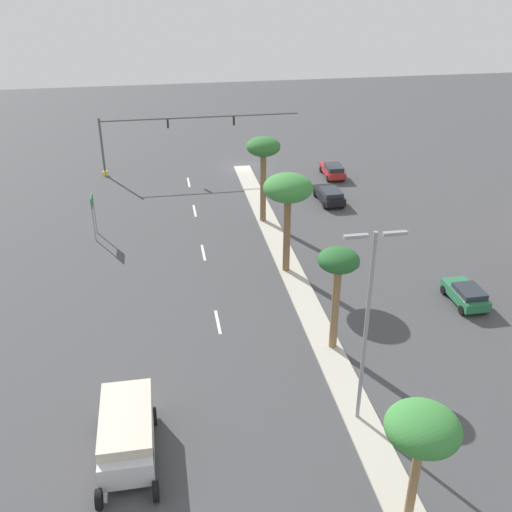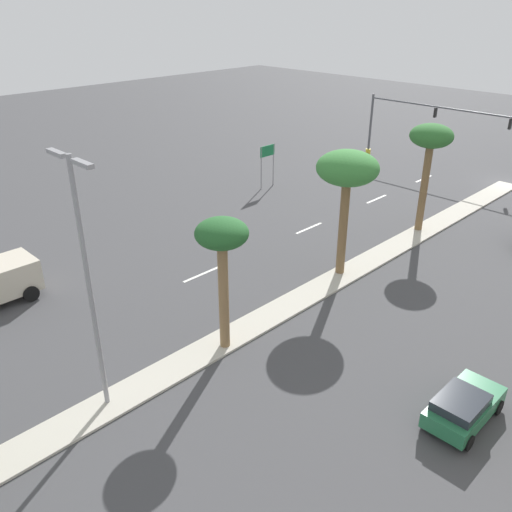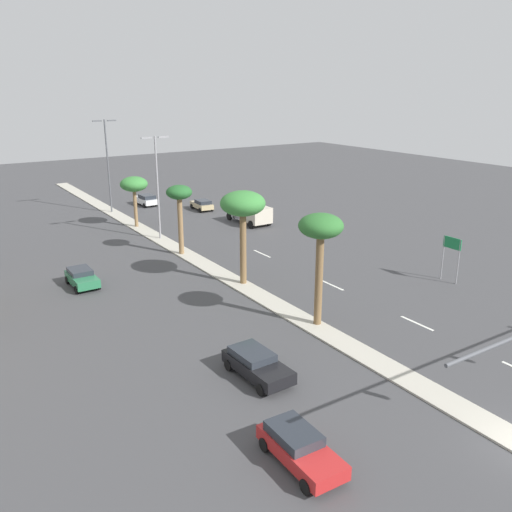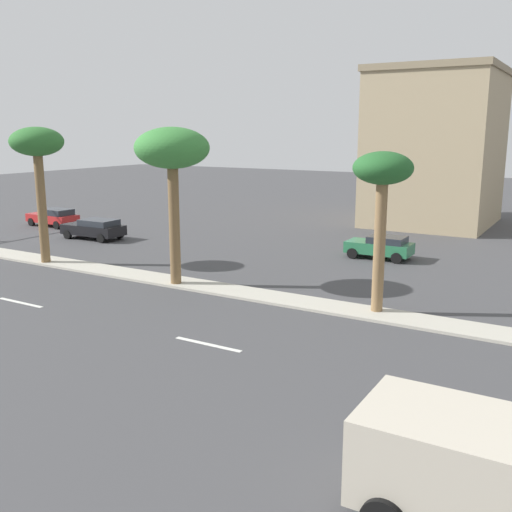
{
  "view_description": "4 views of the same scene",
  "coord_description": "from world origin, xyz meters",
  "px_view_note": "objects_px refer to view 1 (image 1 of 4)",
  "views": [
    {
      "loc": [
        9.36,
        63.19,
        21.59
      ],
      "look_at": [
        3.43,
        29.1,
        3.78
      ],
      "focal_mm": 41.6,
      "sensor_mm": 36.0,
      "label": 1
    },
    {
      "loc": [
        -16.51,
        48.74,
        15.4
      ],
      "look_at": [
        3.49,
        28.81,
        1.55
      ],
      "focal_mm": 37.43,
      "sensor_mm": 36.0,
      "label": 2
    },
    {
      "loc": [
        -21.27,
        -10.37,
        15.44
      ],
      "look_at": [
        -0.49,
        21.49,
        3.4
      ],
      "focal_mm": 37.87,
      "sensor_mm": 36.0,
      "label": 3
    },
    {
      "loc": [
        22.36,
        42.26,
        7.5
      ],
      "look_at": [
        0.33,
        29.26,
        1.98
      ],
      "focal_mm": 40.87,
      "sensor_mm": 36.0,
      "label": 4
    }
  ],
  "objects_px": {
    "palm_tree_center": "(338,267)",
    "street_lamp_outboard": "(367,317)",
    "sedan_black_far": "(329,195)",
    "box_truck": "(127,436)",
    "palm_tree_left": "(422,430)",
    "palm_tree_trailing": "(288,191)",
    "sedan_red_trailing": "(333,170)",
    "sedan_green_rear": "(466,294)",
    "palm_tree_inboard": "(263,151)",
    "directional_road_sign": "(93,207)",
    "traffic_signal_gantry": "(159,134)"
  },
  "relations": [
    {
      "from": "palm_tree_center",
      "to": "street_lamp_outboard",
      "type": "relative_size",
      "value": 0.62
    },
    {
      "from": "sedan_black_far",
      "to": "box_truck",
      "type": "bearing_deg",
      "value": 58.03
    },
    {
      "from": "street_lamp_outboard",
      "to": "palm_tree_left",
      "type": "bearing_deg",
      "value": 92.32
    },
    {
      "from": "street_lamp_outboard",
      "to": "palm_tree_trailing",
      "type": "bearing_deg",
      "value": -89.26
    },
    {
      "from": "sedan_red_trailing",
      "to": "sedan_green_rear",
      "type": "bearing_deg",
      "value": 93.51
    },
    {
      "from": "palm_tree_inboard",
      "to": "palm_tree_left",
      "type": "xyz_separation_m",
      "value": [
        -0.49,
        31.74,
        -1.65
      ]
    },
    {
      "from": "palm_tree_center",
      "to": "palm_tree_left",
      "type": "relative_size",
      "value": 1.16
    },
    {
      "from": "palm_tree_left",
      "to": "sedan_black_far",
      "type": "height_order",
      "value": "palm_tree_left"
    },
    {
      "from": "palm_tree_inboard",
      "to": "box_truck",
      "type": "distance_m",
      "value": 29.07
    },
    {
      "from": "sedan_black_far",
      "to": "sedan_green_rear",
      "type": "distance_m",
      "value": 19.91
    },
    {
      "from": "palm_tree_inboard",
      "to": "directional_road_sign",
      "type": "bearing_deg",
      "value": 2.95
    },
    {
      "from": "palm_tree_left",
      "to": "sedan_red_trailing",
      "type": "bearing_deg",
      "value": -102.09
    },
    {
      "from": "traffic_signal_gantry",
      "to": "street_lamp_outboard",
      "type": "bearing_deg",
      "value": 102.17
    },
    {
      "from": "street_lamp_outboard",
      "to": "sedan_black_far",
      "type": "relative_size",
      "value": 2.31
    },
    {
      "from": "palm_tree_inboard",
      "to": "palm_tree_center",
      "type": "height_order",
      "value": "palm_tree_inboard"
    },
    {
      "from": "palm_tree_inboard",
      "to": "sedan_black_far",
      "type": "height_order",
      "value": "palm_tree_inboard"
    },
    {
      "from": "palm_tree_inboard",
      "to": "sedan_green_rear",
      "type": "bearing_deg",
      "value": 124.7
    },
    {
      "from": "palm_tree_left",
      "to": "traffic_signal_gantry",
      "type": "bearing_deg",
      "value": -79.09
    },
    {
      "from": "palm_tree_inboard",
      "to": "palm_tree_trailing",
      "type": "relative_size",
      "value": 1.0
    },
    {
      "from": "traffic_signal_gantry",
      "to": "directional_road_sign",
      "type": "height_order",
      "value": "traffic_signal_gantry"
    },
    {
      "from": "palm_tree_center",
      "to": "sedan_red_trailing",
      "type": "distance_m",
      "value": 31.49
    },
    {
      "from": "traffic_signal_gantry",
      "to": "palm_tree_left",
      "type": "distance_m",
      "value": 47.58
    },
    {
      "from": "sedan_black_far",
      "to": "sedan_green_rear",
      "type": "bearing_deg",
      "value": 101.65
    },
    {
      "from": "traffic_signal_gantry",
      "to": "street_lamp_outboard",
      "type": "xyz_separation_m",
      "value": [
        -8.76,
        40.61,
        1.95
      ]
    },
    {
      "from": "sedan_black_far",
      "to": "palm_tree_center",
      "type": "bearing_deg",
      "value": 74.39
    },
    {
      "from": "sedan_black_far",
      "to": "directional_road_sign",
      "type": "bearing_deg",
      "value": 10.87
    },
    {
      "from": "sedan_black_far",
      "to": "box_truck",
      "type": "relative_size",
      "value": 0.75
    },
    {
      "from": "directional_road_sign",
      "to": "palm_tree_left",
      "type": "distance_m",
      "value": 34.5
    },
    {
      "from": "traffic_signal_gantry",
      "to": "palm_tree_inboard",
      "type": "distance_m",
      "value": 17.36
    },
    {
      "from": "sedan_red_trailing",
      "to": "palm_tree_center",
      "type": "bearing_deg",
      "value": 73.6
    },
    {
      "from": "palm_tree_left",
      "to": "street_lamp_outboard",
      "type": "distance_m",
      "value": 6.27
    },
    {
      "from": "palm_tree_center",
      "to": "sedan_green_rear",
      "type": "xyz_separation_m",
      "value": [
        -10.41,
        -3.37,
        -4.85
      ]
    },
    {
      "from": "palm_tree_trailing",
      "to": "sedan_green_rear",
      "type": "height_order",
      "value": "palm_tree_trailing"
    },
    {
      "from": "palm_tree_left",
      "to": "box_truck",
      "type": "xyz_separation_m",
      "value": [
        11.87,
        -5.51,
        -3.61
      ]
    },
    {
      "from": "traffic_signal_gantry",
      "to": "box_truck",
      "type": "distance_m",
      "value": 41.41
    },
    {
      "from": "street_lamp_outboard",
      "to": "sedan_green_rear",
      "type": "xyz_separation_m",
      "value": [
        -10.9,
        -9.54,
        -5.5
      ]
    },
    {
      "from": "palm_tree_inboard",
      "to": "street_lamp_outboard",
      "type": "xyz_separation_m",
      "value": [
        -0.25,
        25.64,
        -0.26
      ]
    },
    {
      "from": "palm_tree_trailing",
      "to": "sedan_black_far",
      "type": "distance_m",
      "value": 15.71
    },
    {
      "from": "sedan_red_trailing",
      "to": "box_truck",
      "type": "relative_size",
      "value": 0.72
    },
    {
      "from": "directional_road_sign",
      "to": "sedan_red_trailing",
      "type": "relative_size",
      "value": 0.85
    },
    {
      "from": "palm_tree_center",
      "to": "sedan_black_far",
      "type": "xyz_separation_m",
      "value": [
        -6.39,
        -22.87,
        -4.83
      ]
    },
    {
      "from": "box_truck",
      "to": "directional_road_sign",
      "type": "bearing_deg",
      "value": -82.97
    },
    {
      "from": "palm_tree_inboard",
      "to": "sedan_red_trailing",
      "type": "distance_m",
      "value": 15.22
    },
    {
      "from": "traffic_signal_gantry",
      "to": "sedan_green_rear",
      "type": "bearing_deg",
      "value": 122.33
    },
    {
      "from": "directional_road_sign",
      "to": "palm_tree_inboard",
      "type": "distance_m",
      "value": 15.01
    },
    {
      "from": "street_lamp_outboard",
      "to": "sedan_red_trailing",
      "type": "height_order",
      "value": "street_lamp_outboard"
    },
    {
      "from": "directional_road_sign",
      "to": "sedan_black_far",
      "type": "xyz_separation_m",
      "value": [
        -21.64,
        -4.15,
        -1.99
      ]
    },
    {
      "from": "street_lamp_outboard",
      "to": "sedan_green_rear",
      "type": "distance_m",
      "value": 15.5
    },
    {
      "from": "palm_tree_center",
      "to": "palm_tree_left",
      "type": "xyz_separation_m",
      "value": [
        0.24,
        12.28,
        -0.74
      ]
    },
    {
      "from": "sedan_black_far",
      "to": "palm_tree_trailing",
      "type": "bearing_deg",
      "value": 61.05
    }
  ]
}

